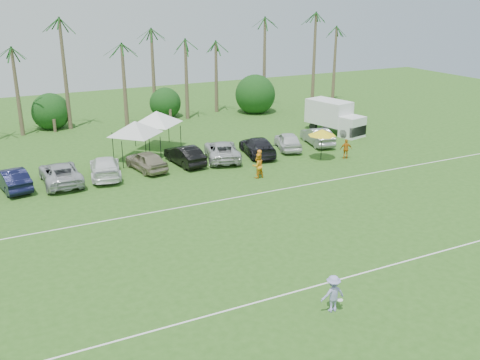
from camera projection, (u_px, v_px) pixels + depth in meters
name	position (u px, v px, depth m)	size (l,w,h in m)	color
ground	(332.00, 310.00, 23.18)	(120.00, 120.00, 0.00)	#2D5A1B
field_lines	(248.00, 238.00, 29.94)	(80.00, 12.10, 0.01)	white
palm_tree_3	(20.00, 27.00, 48.61)	(2.40, 2.40, 11.90)	brown
palm_tree_4	(68.00, 54.00, 51.14)	(2.40, 2.40, 8.90)	brown
palm_tree_5	(109.00, 43.00, 52.53)	(2.40, 2.40, 9.90)	brown
palm_tree_6	(148.00, 32.00, 53.92)	(2.40, 2.40, 10.90)	brown
palm_tree_7	(185.00, 23.00, 55.31)	(2.40, 2.40, 11.90)	brown
palm_tree_8	(229.00, 46.00, 58.26)	(2.40, 2.40, 8.90)	brown
palm_tree_9	(269.00, 36.00, 60.07)	(2.40, 2.40, 9.90)	brown
palm_tree_10	(306.00, 27.00, 61.88)	(2.40, 2.40, 10.90)	brown
palm_tree_11	(335.00, 19.00, 63.27)	(2.40, 2.40, 11.90)	brown
bush_tree_1	(52.00, 112.00, 53.04)	(4.00, 4.00, 4.00)	brown
bush_tree_2	(167.00, 102.00, 58.06)	(4.00, 4.00, 4.00)	brown
bush_tree_3	(249.00, 94.00, 62.25)	(4.00, 4.00, 4.00)	brown
sideline_player_a	(259.00, 162.00, 40.13)	(0.71, 0.47, 1.96)	orange
sideline_player_b	(258.00, 166.00, 39.45)	(0.91, 0.71, 1.88)	orange
sideline_player_c	(346.00, 149.00, 44.07)	(0.97, 0.40, 1.65)	orange
box_truck	(334.00, 116.00, 52.07)	(3.60, 6.33, 3.08)	white
canopy_tent_left	(135.00, 121.00, 42.77)	(4.76, 4.76, 3.86)	black
canopy_tent_right	(156.00, 111.00, 46.11)	(4.83, 4.83, 3.92)	black
market_umbrella	(322.00, 132.00, 43.41)	(2.29, 2.29, 2.55)	black
frisbee_player	(333.00, 294.00, 22.88)	(1.13, 0.70, 1.70)	#9E9BDC
parked_car_1	(12.00, 179.00, 37.21)	(1.62, 4.64, 1.53)	black
parked_car_2	(60.00, 173.00, 38.37)	(2.54, 5.51, 1.53)	#B2B3B7
parked_car_3	(105.00, 167.00, 39.75)	(2.14, 5.27, 1.53)	white
parked_car_4	(146.00, 161.00, 41.24)	(1.81, 4.49, 1.53)	gray
parked_car_5	(185.00, 155.00, 42.68)	(1.62, 4.64, 1.53)	black
parked_car_6	(222.00, 150.00, 43.91)	(2.54, 5.51, 1.53)	#BBBBBC
parked_car_7	(258.00, 146.00, 45.10)	(2.14, 5.27, 1.53)	black
parked_car_8	(288.00, 141.00, 46.76)	(1.81, 4.49, 1.53)	white
parked_car_9	(317.00, 136.00, 48.24)	(1.62, 4.64, 1.53)	gray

